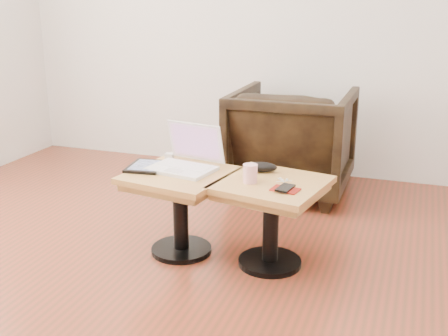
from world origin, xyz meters
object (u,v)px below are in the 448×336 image
(side_table_left, at_px, (180,193))
(striped_cup, at_px, (250,173))
(armchair, at_px, (292,141))
(laptop, at_px, (186,160))
(side_table_right, at_px, (271,203))

(side_table_left, xyz_separation_m, striped_cup, (0.39, -0.03, 0.16))
(striped_cup, height_order, armchair, armchair)
(striped_cup, xyz_separation_m, armchair, (-0.06, 1.19, -0.13))
(striped_cup, bearing_deg, side_table_left, 175.72)
(laptop, bearing_deg, side_table_right, 3.46)
(side_table_right, distance_m, laptop, 0.52)
(side_table_left, bearing_deg, laptop, 94.87)
(side_table_right, height_order, laptop, laptop)
(laptop, bearing_deg, striped_cup, -4.93)
(laptop, height_order, striped_cup, laptop)
(side_table_right, distance_m, armchair, 1.15)
(side_table_right, xyz_separation_m, laptop, (-0.49, 0.06, 0.16))
(laptop, relative_size, striped_cup, 4.11)
(side_table_right, bearing_deg, striped_cup, -143.73)
(side_table_left, height_order, armchair, armchair)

